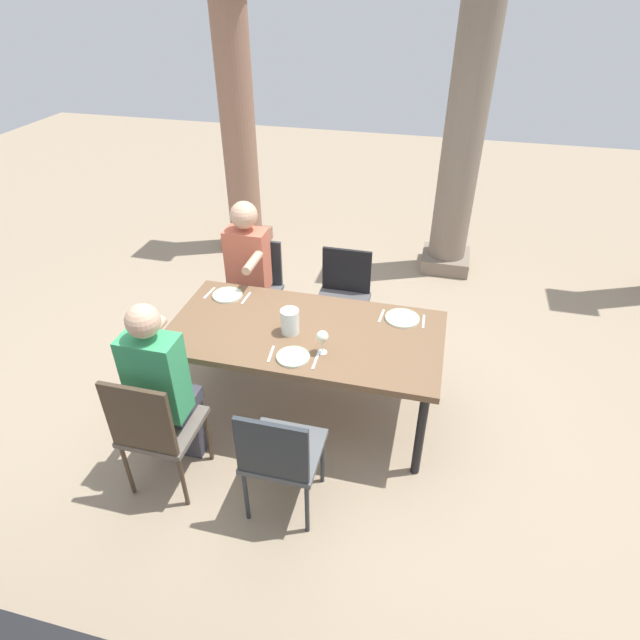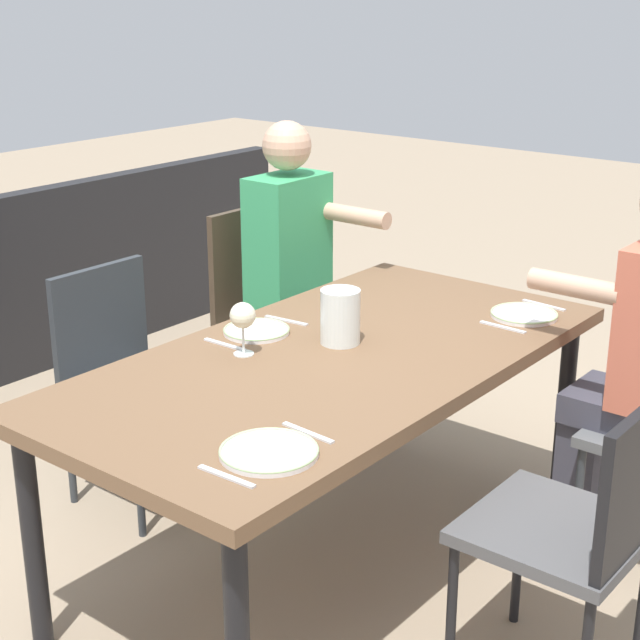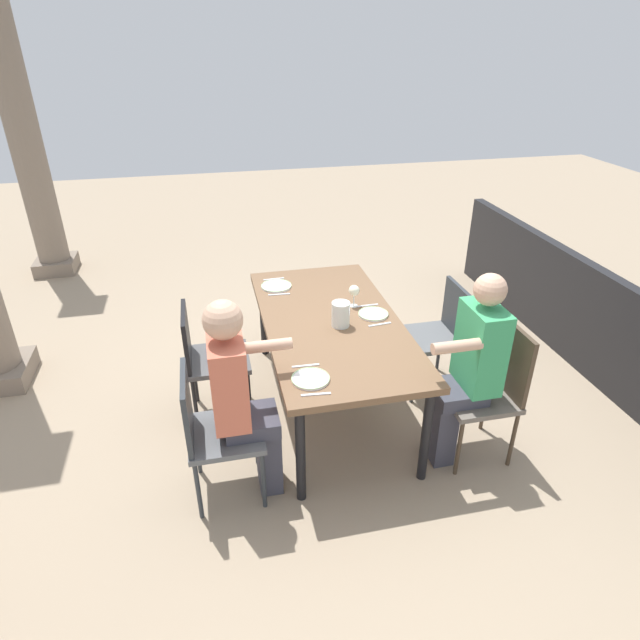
{
  "view_description": "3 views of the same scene",
  "coord_description": "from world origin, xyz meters",
  "px_view_note": "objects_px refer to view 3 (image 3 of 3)",
  "views": [
    {
      "loc": [
        0.82,
        -2.85,
        2.86
      ],
      "look_at": [
        0.1,
        0.03,
        0.84
      ],
      "focal_mm": 29.52,
      "sensor_mm": 36.0,
      "label": 1
    },
    {
      "loc": [
        2.25,
        1.75,
        1.85
      ],
      "look_at": [
        -0.02,
        -0.07,
        0.84
      ],
      "focal_mm": 55.3,
      "sensor_mm": 36.0,
      "label": 2
    },
    {
      "loc": [
        -3.24,
        0.81,
        2.56
      ],
      "look_at": [
        -0.03,
        0.09,
        0.78
      ],
      "focal_mm": 30.01,
      "sensor_mm": 36.0,
      "label": 3
    }
  ],
  "objects_px": {
    "dining_table": "(331,328)",
    "wine_glass_1": "(354,291)",
    "chair_mid_north": "(207,355)",
    "plate_1": "(373,314)",
    "stone_column_far": "(26,143)",
    "chair_west_north": "(211,427)",
    "diner_man_white": "(241,394)",
    "diner_woman_green": "(469,366)",
    "plate_2": "(276,286)",
    "chair_mid_south": "(440,330)",
    "chair_west_south": "(491,385)",
    "plate_0": "(311,379)",
    "water_pitcher": "(341,315)"
  },
  "relations": [
    {
      "from": "dining_table",
      "to": "wine_glass_1",
      "type": "xyz_separation_m",
      "value": [
        0.18,
        -0.21,
        0.19
      ]
    },
    {
      "from": "chair_mid_north",
      "to": "plate_1",
      "type": "relative_size",
      "value": 4.04
    },
    {
      "from": "chair_mid_north",
      "to": "stone_column_far",
      "type": "xyz_separation_m",
      "value": [
        3.19,
        1.71,
        0.97
      ]
    },
    {
      "from": "chair_west_north",
      "to": "diner_man_white",
      "type": "bearing_deg",
      "value": -89.13
    },
    {
      "from": "diner_woman_green",
      "to": "stone_column_far",
      "type": "distance_m",
      "value": 5.25
    },
    {
      "from": "chair_west_north",
      "to": "wine_glass_1",
      "type": "height_order",
      "value": "wine_glass_1"
    },
    {
      "from": "diner_man_white",
      "to": "plate_2",
      "type": "height_order",
      "value": "diner_man_white"
    },
    {
      "from": "chair_mid_north",
      "to": "diner_man_white",
      "type": "relative_size",
      "value": 0.67
    },
    {
      "from": "dining_table",
      "to": "chair_mid_south",
      "type": "relative_size",
      "value": 2.19
    },
    {
      "from": "dining_table",
      "to": "stone_column_far",
      "type": "relative_size",
      "value": 0.63
    },
    {
      "from": "chair_west_south",
      "to": "plate_0",
      "type": "xyz_separation_m",
      "value": [
        0.01,
        1.2,
        0.22
      ]
    },
    {
      "from": "chair_west_south",
      "to": "chair_mid_north",
      "type": "distance_m",
      "value": 1.96
    },
    {
      "from": "diner_woman_green",
      "to": "chair_west_north",
      "type": "bearing_deg",
      "value": 89.9
    },
    {
      "from": "stone_column_far",
      "to": "water_pitcher",
      "type": "distance_m",
      "value": 4.34
    },
    {
      "from": "diner_woman_green",
      "to": "wine_glass_1",
      "type": "distance_m",
      "value": 1.03
    },
    {
      "from": "chair_mid_south",
      "to": "chair_west_north",
      "type": "bearing_deg",
      "value": 113.83
    },
    {
      "from": "diner_man_white",
      "to": "chair_mid_north",
      "type": "bearing_deg",
      "value": 13.2
    },
    {
      "from": "chair_west_north",
      "to": "plate_0",
      "type": "bearing_deg",
      "value": -89.27
    },
    {
      "from": "stone_column_far",
      "to": "wine_glass_1",
      "type": "xyz_separation_m",
      "value": [
        -3.1,
        -2.82,
        -0.62
      ]
    },
    {
      "from": "chair_west_north",
      "to": "diner_man_white",
      "type": "xyz_separation_m",
      "value": [
        0.0,
        -0.19,
        0.21
      ]
    },
    {
      "from": "plate_1",
      "to": "wine_glass_1",
      "type": "distance_m",
      "value": 0.23
    },
    {
      "from": "chair_west_north",
      "to": "plate_0",
      "type": "xyz_separation_m",
      "value": [
        0.01,
        -0.6,
        0.25
      ]
    },
    {
      "from": "water_pitcher",
      "to": "plate_2",
      "type": "bearing_deg",
      "value": 25.12
    },
    {
      "from": "stone_column_far",
      "to": "plate_2",
      "type": "bearing_deg",
      "value": -138.88
    },
    {
      "from": "chair_west_north",
      "to": "stone_column_far",
      "type": "xyz_separation_m",
      "value": [
        3.98,
        1.71,
        0.98
      ]
    },
    {
      "from": "diner_man_white",
      "to": "chair_west_south",
      "type": "bearing_deg",
      "value": -90.1
    },
    {
      "from": "chair_west_south",
      "to": "plate_0",
      "type": "relative_size",
      "value": 4.12
    },
    {
      "from": "plate_1",
      "to": "diner_woman_green",
      "type": "bearing_deg",
      "value": -150.4
    },
    {
      "from": "diner_man_white",
      "to": "plate_2",
      "type": "bearing_deg",
      "value": -16.94
    },
    {
      "from": "plate_2",
      "to": "dining_table",
      "type": "bearing_deg",
      "value": -154.86
    },
    {
      "from": "plate_0",
      "to": "water_pitcher",
      "type": "xyz_separation_m",
      "value": [
        0.6,
        -0.34,
        0.07
      ]
    },
    {
      "from": "chair_mid_north",
      "to": "plate_0",
      "type": "bearing_deg",
      "value": -142.69
    },
    {
      "from": "chair_west_south",
      "to": "plate_2",
      "type": "relative_size",
      "value": 3.85
    },
    {
      "from": "diner_woman_green",
      "to": "water_pitcher",
      "type": "xyz_separation_m",
      "value": [
        0.61,
        0.67,
        0.12
      ]
    },
    {
      "from": "dining_table",
      "to": "wine_glass_1",
      "type": "relative_size",
      "value": 11.27
    },
    {
      "from": "dining_table",
      "to": "chair_west_south",
      "type": "height_order",
      "value": "chair_west_south"
    },
    {
      "from": "chair_mid_north",
      "to": "diner_man_white",
      "type": "xyz_separation_m",
      "value": [
        -0.79,
        -0.18,
        0.19
      ]
    },
    {
      "from": "diner_man_white",
      "to": "plate_0",
      "type": "bearing_deg",
      "value": -89.33
    },
    {
      "from": "dining_table",
      "to": "plate_1",
      "type": "distance_m",
      "value": 0.32
    },
    {
      "from": "plate_1",
      "to": "dining_table",
      "type": "bearing_deg",
      "value": 91.48
    },
    {
      "from": "diner_man_white",
      "to": "plate_2",
      "type": "relative_size",
      "value": 5.37
    },
    {
      "from": "dining_table",
      "to": "water_pitcher",
      "type": "relative_size",
      "value": 10.74
    },
    {
      "from": "chair_mid_north",
      "to": "wine_glass_1",
      "type": "height_order",
      "value": "wine_glass_1"
    },
    {
      "from": "diner_woman_green",
      "to": "plate_1",
      "type": "relative_size",
      "value": 6.07
    },
    {
      "from": "dining_table",
      "to": "diner_man_white",
      "type": "xyz_separation_m",
      "value": [
        -0.7,
        0.71,
        0.03
      ]
    },
    {
      "from": "chair_west_north",
      "to": "diner_woman_green",
      "type": "distance_m",
      "value": 1.62
    },
    {
      "from": "chair_mid_north",
      "to": "stone_column_far",
      "type": "bearing_deg",
      "value": 28.24
    },
    {
      "from": "dining_table",
      "to": "chair_mid_south",
      "type": "distance_m",
      "value": 0.92
    },
    {
      "from": "plate_1",
      "to": "plate_2",
      "type": "bearing_deg",
      "value": 44.14
    },
    {
      "from": "plate_0",
      "to": "diner_man_white",
      "type": "bearing_deg",
      "value": 90.67
    }
  ]
}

